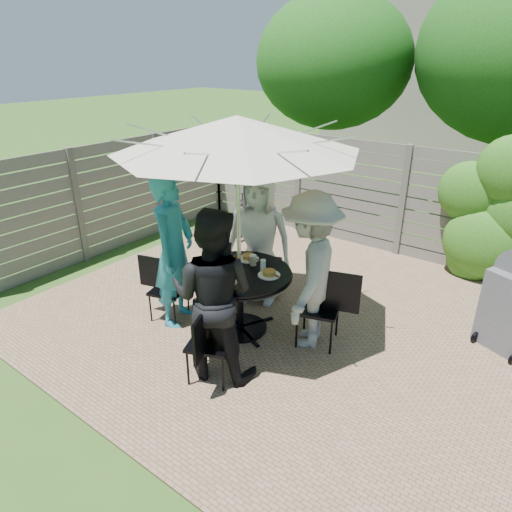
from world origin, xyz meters
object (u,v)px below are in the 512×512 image
Objects in this scene: plate_back at (249,258)px; bicycle at (252,200)px; person_left at (174,251)px; plate_front at (229,284)px; person_back at (259,238)px; glass_right at (263,265)px; syrup_jug at (236,263)px; chair_back at (262,275)px; person_front at (213,296)px; plate_left at (211,266)px; chair_front at (211,357)px; chair_right at (319,322)px; umbrella at (237,134)px; chair_left at (168,301)px; glass_left at (215,267)px; glass_front at (241,277)px; coffee_cup at (253,261)px; person_right at (310,272)px; plate_right at (269,274)px; patio_table at (240,290)px.

bicycle is (-2.00, 2.67, -0.29)m from plate_back.
person_left is 7.39× the size of plate_front.
person_back is at bearing -70.44° from bicycle.
syrup_jug is (-0.28, -0.16, 0.01)m from glass_right.
syrup_jug is at bearing -2.27° from chair_back.
person_front reaches higher than plate_left.
chair_right is at bearing -47.00° from chair_front.
person_front is at bearing -84.89° from glass_right.
person_left is at bearing -135.92° from plate_back.
person_left is at bearing 177.18° from plate_front.
umbrella is 1.70m from person_back.
umbrella is at bearing 2.56° from chair_right.
umbrella is at bearing 4.46° from chair_left.
person_left reaches higher than bicycle.
chair_right is at bearing 0.16° from plate_back.
person_front is 0.77m from glass_left.
glass_left reaches higher than plate_front.
bicycle is (-2.25, 3.35, -0.29)m from plate_front.
person_back is 1.89× the size of chair_right.
person_front reaches higher than glass_front.
person_back is 0.62m from coffee_cup.
syrup_jug is at bearing -80.32° from plate_back.
person_left is 0.78m from syrup_jug.
chair_left is 3.21× the size of plate_left.
chair_front is 1.43m from person_right.
plate_back is (0.17, -0.44, -0.07)m from person_back.
glass_front is at bearing -10.38° from chair_front.
chair_front reaches higher than plate_left.
glass_left is 1.00× the size of glass_right.
glass_front is (-0.15, -0.33, 0.05)m from plate_right.
coffee_cup is (0.02, 0.24, 0.30)m from patio_table.
coffee_cup is (0.31, -0.54, -0.04)m from person_back.
patio_table is 0.78× the size of bicycle.
glass_front is at bearing -2.37° from glass_left.
syrup_jug is (-0.26, 0.23, 0.01)m from glass_front.
plate_back is 1.86× the size of glass_right.
chair_right is 4.05m from bicycle.
glass_right is (0.98, 0.48, -0.09)m from person_left.
bicycle is at bearing 1.60° from person_left.
glass_right is at bearing -70.30° from person_back.
person_right is at bearing -135.00° from person_front.
patio_table is 0.87× the size of person_back.
person_right is at bearing 44.08° from plate_front.
plate_back is 0.72m from plate_front.
chair_right is 6.82× the size of glass_left.
patio_table is 1.75× the size of chair_front.
person_front is 7.11× the size of plate_back.
patio_table is 1.65× the size of chair_right.
syrup_jug is (-0.41, -0.10, 0.06)m from plate_right.
person_back is 6.93× the size of plate_right.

